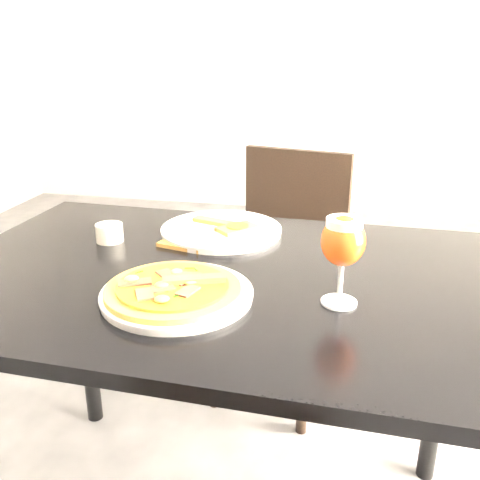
% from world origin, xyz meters
% --- Properties ---
extents(dining_table, '(1.23, 0.84, 0.75)m').
position_xyz_m(dining_table, '(-0.20, 0.05, 0.66)').
color(dining_table, black).
rests_on(dining_table, ground).
extents(chair_far, '(0.48, 0.48, 0.87)m').
position_xyz_m(chair_far, '(-0.14, 0.74, 0.48)').
color(chair_far, black).
rests_on(chair_far, ground).
extents(plate_main, '(0.33, 0.33, 0.02)m').
position_xyz_m(plate_main, '(-0.24, -0.09, 0.76)').
color(plate_main, white).
rests_on(plate_main, dining_table).
extents(pizza, '(0.26, 0.26, 0.03)m').
position_xyz_m(pizza, '(-0.24, -0.10, 0.77)').
color(pizza, '#975724').
rests_on(pizza, plate_main).
extents(plate_second, '(0.35, 0.35, 0.02)m').
position_xyz_m(plate_second, '(-0.24, 0.28, 0.76)').
color(plate_second, white).
rests_on(plate_second, dining_table).
extents(crust_scraps, '(0.19, 0.13, 0.01)m').
position_xyz_m(crust_scraps, '(-0.22, 0.28, 0.77)').
color(crust_scraps, '#975724').
rests_on(crust_scraps, plate_second).
extents(loose_crust, '(0.12, 0.05, 0.01)m').
position_xyz_m(loose_crust, '(-0.32, 0.16, 0.75)').
color(loose_crust, '#975724').
rests_on(loose_crust, dining_table).
extents(sauce_cup, '(0.07, 0.07, 0.04)m').
position_xyz_m(sauce_cup, '(-0.50, 0.17, 0.77)').
color(sauce_cup, beige).
rests_on(sauce_cup, dining_table).
extents(beer_glass, '(0.08, 0.08, 0.17)m').
position_xyz_m(beer_glass, '(0.07, -0.05, 0.87)').
color(beer_glass, silver).
rests_on(beer_glass, dining_table).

